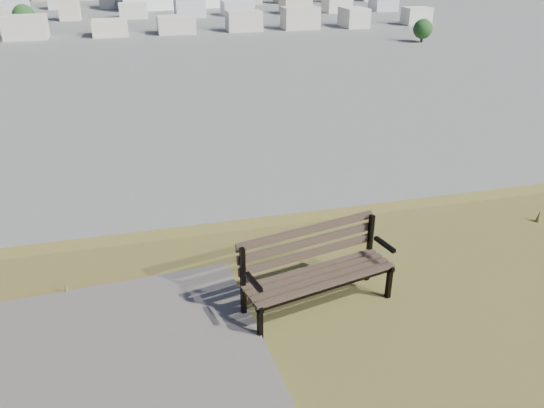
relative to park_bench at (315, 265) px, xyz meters
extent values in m
cube|color=#3C2E22|center=(0.06, -0.25, -0.08)|extent=(1.62, 0.43, 0.03)
cube|color=#3C2E22|center=(0.03, -0.15, -0.08)|extent=(1.62, 0.43, 0.03)
cube|color=#3C2E22|center=(0.01, -0.04, -0.08)|extent=(1.62, 0.43, 0.03)
cube|color=#3C2E22|center=(-0.01, 0.07, -0.08)|extent=(1.62, 0.43, 0.03)
cube|color=#3C2E22|center=(-0.03, 0.14, 0.06)|extent=(1.61, 0.38, 0.09)
cube|color=#3C2E22|center=(-0.04, 0.16, 0.20)|extent=(1.61, 0.38, 0.09)
cube|color=#3C2E22|center=(-0.04, 0.18, 0.33)|extent=(1.61, 0.38, 0.09)
cube|color=black|center=(-0.71, -0.44, -0.28)|extent=(0.06, 0.06, 0.40)
cube|color=black|center=(-0.79, -0.06, -0.06)|extent=(0.06, 0.06, 0.84)
cube|color=black|center=(-0.75, -0.26, -0.11)|extent=(0.14, 0.46, 0.05)
cube|color=black|center=(-0.74, -0.31, 0.12)|extent=(0.11, 0.33, 0.04)
cube|color=black|center=(0.83, -0.10, -0.28)|extent=(0.06, 0.06, 0.40)
cube|color=black|center=(0.74, 0.28, -0.06)|extent=(0.06, 0.06, 0.84)
cube|color=black|center=(0.79, 0.08, -0.11)|extent=(0.14, 0.46, 0.05)
cube|color=black|center=(0.80, 0.03, 0.12)|extent=(0.11, 0.33, 0.04)
cube|color=black|center=(0.06, -0.26, -0.12)|extent=(1.61, 0.39, 0.04)
cube|color=black|center=(-0.02, 0.08, -0.12)|extent=(1.61, 0.39, 0.04)
cone|color=brown|center=(-2.62, 0.81, -0.39)|extent=(0.08, 0.08, 0.19)
cone|color=brown|center=(3.68, 1.01, -0.39)|extent=(0.08, 0.08, 0.18)
cube|color=silver|center=(22.30, 288.66, -22.35)|extent=(60.04, 34.48, 6.27)
cube|color=#BAAB9F|center=(-34.72, 197.81, -21.98)|extent=(11.00, 11.00, 7.00)
cube|color=beige|center=(-10.72, 197.81, -21.98)|extent=(11.00, 11.00, 7.00)
cube|color=#B8B9BD|center=(13.28, 197.81, -21.98)|extent=(11.00, 11.00, 7.00)
cube|color=beige|center=(37.28, 197.81, -21.98)|extent=(11.00, 11.00, 7.00)
cube|color=gray|center=(61.28, 197.81, -21.98)|extent=(11.00, 11.00, 7.00)
cube|color=beige|center=(85.28, 197.81, -21.98)|extent=(11.00, 11.00, 7.00)
cube|color=beige|center=(109.28, 197.81, -21.98)|extent=(11.00, 11.00, 7.00)
cube|color=#B8B9BD|center=(-46.72, 247.81, -21.98)|extent=(11.00, 11.00, 7.00)
cube|color=beige|center=(-22.72, 247.81, -21.98)|extent=(11.00, 11.00, 7.00)
cube|color=gray|center=(1.28, 247.81, -21.98)|extent=(11.00, 11.00, 7.00)
cube|color=beige|center=(25.28, 247.81, -21.98)|extent=(11.00, 11.00, 7.00)
cube|color=beige|center=(49.28, 247.81, -21.98)|extent=(11.00, 11.00, 7.00)
cube|color=beige|center=(73.28, 247.81, -21.98)|extent=(11.00, 11.00, 7.00)
cube|color=#BAAB9F|center=(97.28, 247.81, -21.98)|extent=(11.00, 11.00, 7.00)
cube|color=beige|center=(121.28, 247.81, -21.98)|extent=(11.00, 11.00, 7.00)
cube|color=beige|center=(-58.72, 297.81, -21.98)|extent=(11.00, 11.00, 7.00)
cube|color=beige|center=(-34.72, 297.81, -21.98)|extent=(11.00, 11.00, 7.00)
cube|color=beige|center=(-10.72, 297.81, -21.98)|extent=(11.00, 11.00, 7.00)
cylinder|color=black|center=(91.28, 157.81, -24.43)|extent=(0.80, 0.80, 2.10)
sphere|color=#113216|center=(91.28, 157.81, -21.28)|extent=(6.30, 6.30, 6.30)
cylinder|color=black|center=(-38.72, 217.81, -24.13)|extent=(0.80, 0.80, 2.70)
sphere|color=#113216|center=(-38.72, 217.81, -20.08)|extent=(8.10, 8.10, 8.10)
cylinder|color=black|center=(131.28, 277.81, -24.51)|extent=(0.80, 0.80, 1.95)
cylinder|color=black|center=(41.28, 297.81, -24.43)|extent=(0.80, 0.80, 2.10)
camera|label=1|loc=(-1.63, -4.47, 3.03)|focal=35.00mm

